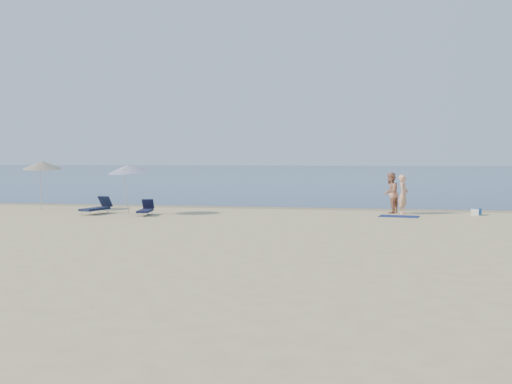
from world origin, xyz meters
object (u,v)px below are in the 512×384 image
at_px(person_left, 403,194).
at_px(umbrella_near, 129,168).
at_px(person_right, 390,193).
at_px(blue_cooler, 476,211).

bearing_deg(person_left, umbrella_near, 115.74).
height_order(person_right, umbrella_near, umbrella_near).
relative_size(person_right, blue_cooler, 4.66).
bearing_deg(person_right, blue_cooler, 112.83).
bearing_deg(umbrella_near, person_right, 32.50).
xyz_separation_m(blue_cooler, umbrella_near, (-15.64, -2.69, 1.97)).
height_order(person_left, blue_cooler, person_left).
distance_m(person_right, umbrella_near, 12.16).
distance_m(person_left, umbrella_near, 12.67).
bearing_deg(blue_cooler, umbrella_near, 179.93).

